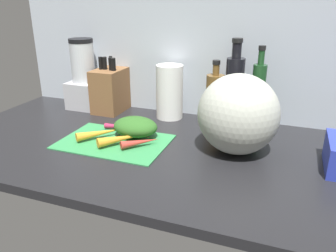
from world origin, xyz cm
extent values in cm
cube|color=black|center=(0.00, 0.00, -1.50)|extent=(170.00, 80.00, 3.00)
cube|color=#ADB7C1|center=(0.00, 38.50, 30.00)|extent=(170.00, 3.00, 60.00)
cube|color=#338C4C|center=(-19.30, -3.18, 0.40)|extent=(38.78, 26.77, 0.80)
cone|color=red|center=(-11.98, 7.71, 2.46)|extent=(13.27, 7.23, 3.32)
cone|color=orange|center=(-16.01, 8.91, 2.03)|extent=(17.64, 5.68, 2.47)
cone|color=orange|center=(-25.56, -2.33, 2.42)|extent=(14.10, 15.52, 3.24)
cone|color=#B2264C|center=(-21.39, 7.79, 1.81)|extent=(15.03, 4.85, 2.03)
cone|color=red|center=(-8.33, -4.30, 2.21)|extent=(11.98, 11.72, 2.81)
cone|color=orange|center=(-15.68, -4.51, 2.53)|extent=(14.10, 15.11, 3.47)
cone|color=red|center=(-12.23, 4.90, 2.15)|extent=(12.25, 11.30, 2.70)
ellipsoid|color=#2D6023|center=(-13.85, 3.62, 4.38)|extent=(16.93, 13.02, 7.16)
ellipsoid|color=#B2B7A8|center=(23.57, 4.43, 13.52)|extent=(26.96, 25.50, 27.03)
cube|color=brown|center=(-38.26, 28.39, 9.73)|extent=(12.08, 16.93, 19.45)
cylinder|color=black|center=(-41.64, 27.40, 22.20)|extent=(1.71, 1.71, 5.50)
cylinder|color=black|center=(-39.95, 27.98, 22.20)|extent=(2.10, 2.10, 5.50)
cylinder|color=black|center=(-38.26, 30.67, 22.20)|extent=(1.50, 1.50, 5.50)
cylinder|color=black|center=(-36.57, 27.14, 22.20)|extent=(1.51, 1.51, 5.50)
cylinder|color=black|center=(-34.88, 26.74, 22.20)|extent=(2.13, 2.13, 5.50)
cube|color=#B2B2B7|center=(-52.18, 29.08, 6.26)|extent=(14.17, 14.17, 12.52)
cylinder|color=silver|center=(-52.18, 29.08, 21.50)|extent=(10.63, 10.63, 17.96)
cylinder|color=black|center=(-52.18, 29.08, 31.38)|extent=(10.84, 10.84, 1.80)
cylinder|color=white|center=(-9.73, 29.50, 11.54)|extent=(11.52, 11.52, 23.08)
cylinder|color=brown|center=(9.65, 31.20, 9.98)|extent=(7.53, 7.53, 19.95)
cylinder|color=brown|center=(9.65, 31.20, 22.18)|extent=(2.74, 2.74, 4.46)
cylinder|color=black|center=(9.65, 31.20, 25.21)|extent=(3.15, 3.15, 1.60)
cylinder|color=black|center=(17.61, 29.95, 13.76)|extent=(7.28, 7.28, 27.51)
cylinder|color=black|center=(17.61, 29.95, 30.49)|extent=(3.63, 3.63, 5.96)
cylinder|color=black|center=(17.61, 29.95, 34.27)|extent=(4.18, 4.18, 1.60)
cylinder|color=#19421E|center=(27.28, 26.71, 13.10)|extent=(5.16, 5.16, 26.21)
cylinder|color=#19421E|center=(27.28, 26.71, 28.89)|extent=(2.33, 2.33, 5.36)
cylinder|color=black|center=(27.28, 26.71, 32.37)|extent=(2.68, 2.68, 1.60)
camera|label=1|loc=(38.34, -101.83, 49.99)|focal=35.93mm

